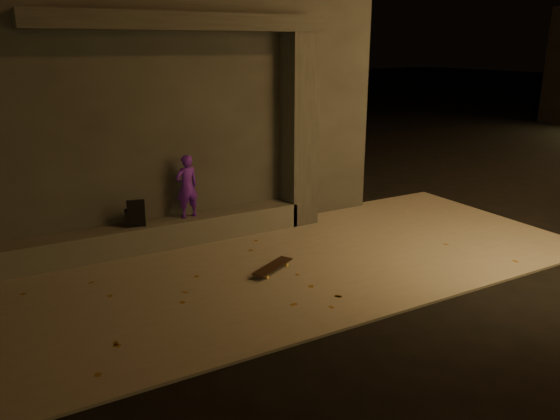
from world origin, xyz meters
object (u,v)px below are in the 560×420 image
skateboarder (187,186)px  column (299,131)px  backpack (135,216)px  skateboard (273,267)px

skateboarder → column: bearing=173.1°
backpack → column: bearing=14.3°
backpack → skateboard: size_ratio=0.55×
skateboarder → skateboard: (0.64, -1.95, -0.93)m
column → skateboarder: 2.43m
column → skateboarder: bearing=180.0°
skateboarder → backpack: bearing=-6.9°
backpack → skateboard: 2.56m
column → skateboard: (-1.66, -1.95, -1.72)m
column → backpack: column is taller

